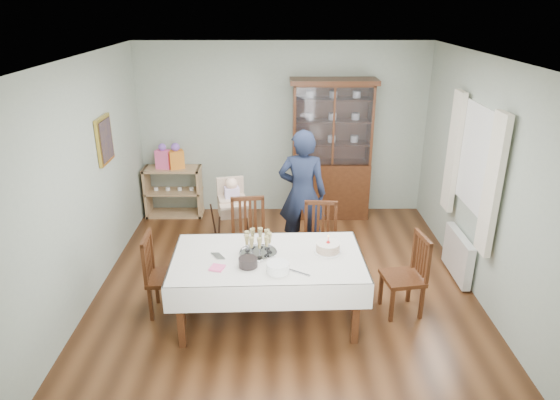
{
  "coord_description": "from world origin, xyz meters",
  "views": [
    {
      "loc": [
        -0.1,
        -5.19,
        3.26
      ],
      "look_at": [
        -0.06,
        0.2,
        1.09
      ],
      "focal_mm": 32.0,
      "sensor_mm": 36.0,
      "label": 1
    }
  ],
  "objects_px": {
    "sideboard": "(174,192)",
    "birthday_cake": "(328,248)",
    "dining_table": "(268,288)",
    "china_cabinet": "(331,148)",
    "chair_far_left": "(250,253)",
    "chair_end_right": "(403,290)",
    "gift_bag_pink": "(163,157)",
    "gift_bag_orange": "(176,157)",
    "chair_end_left": "(167,289)",
    "woman": "(302,194)",
    "high_chair": "(233,224)",
    "champagne_tray": "(258,247)",
    "chair_far_right": "(320,256)"
  },
  "relations": [
    {
      "from": "chair_far_left",
      "to": "chair_end_left",
      "type": "bearing_deg",
      "value": -143.33
    },
    {
      "from": "chair_far_right",
      "to": "chair_end_right",
      "type": "xyz_separation_m",
      "value": [
        0.86,
        -0.76,
        -0.01
      ]
    },
    {
      "from": "dining_table",
      "to": "high_chair",
      "type": "relative_size",
      "value": 1.87
    },
    {
      "from": "birthday_cake",
      "to": "champagne_tray",
      "type": "bearing_deg",
      "value": -178.05
    },
    {
      "from": "chair_far_right",
      "to": "woman",
      "type": "height_order",
      "value": "woman"
    },
    {
      "from": "dining_table",
      "to": "high_chair",
      "type": "height_order",
      "value": "high_chair"
    },
    {
      "from": "china_cabinet",
      "to": "gift_bag_pink",
      "type": "bearing_deg",
      "value": 179.97
    },
    {
      "from": "chair_far_left",
      "to": "chair_end_right",
      "type": "distance_m",
      "value": 1.93
    },
    {
      "from": "chair_far_right",
      "to": "champagne_tray",
      "type": "distance_m",
      "value": 1.23
    },
    {
      "from": "high_chair",
      "to": "china_cabinet",
      "type": "bearing_deg",
      "value": 28.46
    },
    {
      "from": "chair_far_right",
      "to": "woman",
      "type": "xyz_separation_m",
      "value": [
        -0.2,
        0.65,
        0.59
      ]
    },
    {
      "from": "chair_far_right",
      "to": "gift_bag_pink",
      "type": "bearing_deg",
      "value": 143.27
    },
    {
      "from": "birthday_cake",
      "to": "woman",
      "type": "bearing_deg",
      "value": 98.09
    },
    {
      "from": "chair_end_left",
      "to": "gift_bag_orange",
      "type": "distance_m",
      "value": 2.81
    },
    {
      "from": "birthday_cake",
      "to": "gift_bag_orange",
      "type": "relative_size",
      "value": 0.72
    },
    {
      "from": "champagne_tray",
      "to": "gift_bag_pink",
      "type": "height_order",
      "value": "gift_bag_pink"
    },
    {
      "from": "high_chair",
      "to": "chair_end_left",
      "type": "bearing_deg",
      "value": -127.17
    },
    {
      "from": "sideboard",
      "to": "chair_end_right",
      "type": "xyz_separation_m",
      "value": [
        3.05,
        -2.73,
        -0.13
      ]
    },
    {
      "from": "high_chair",
      "to": "champagne_tray",
      "type": "xyz_separation_m",
      "value": [
        0.4,
        -1.47,
        0.41
      ]
    },
    {
      "from": "birthday_cake",
      "to": "gift_bag_pink",
      "type": "xyz_separation_m",
      "value": [
        -2.31,
        2.74,
        0.16
      ]
    },
    {
      "from": "chair_end_left",
      "to": "woman",
      "type": "height_order",
      "value": "woman"
    },
    {
      "from": "chair_end_right",
      "to": "gift_bag_pink",
      "type": "height_order",
      "value": "gift_bag_pink"
    },
    {
      "from": "high_chair",
      "to": "dining_table",
      "type": "bearing_deg",
      "value": -85.44
    },
    {
      "from": "chair_far_left",
      "to": "woman",
      "type": "xyz_separation_m",
      "value": [
        0.68,
        0.58,
        0.58
      ]
    },
    {
      "from": "chair_end_right",
      "to": "gift_bag_pink",
      "type": "distance_m",
      "value": 4.23
    },
    {
      "from": "chair_far_left",
      "to": "birthday_cake",
      "type": "relative_size",
      "value": 3.36
    },
    {
      "from": "woman",
      "to": "champagne_tray",
      "type": "xyz_separation_m",
      "value": [
        -0.54,
        -1.46,
        -0.03
      ]
    },
    {
      "from": "sideboard",
      "to": "chair_end_right",
      "type": "bearing_deg",
      "value": -41.84
    },
    {
      "from": "gift_bag_pink",
      "to": "gift_bag_orange",
      "type": "bearing_deg",
      "value": 0.0
    },
    {
      "from": "dining_table",
      "to": "birthday_cake",
      "type": "height_order",
      "value": "birthday_cake"
    },
    {
      "from": "high_chair",
      "to": "gift_bag_pink",
      "type": "height_order",
      "value": "gift_bag_pink"
    },
    {
      "from": "dining_table",
      "to": "birthday_cake",
      "type": "xyz_separation_m",
      "value": [
        0.64,
        0.1,
        0.43
      ]
    },
    {
      "from": "sideboard",
      "to": "birthday_cake",
      "type": "bearing_deg",
      "value": -51.5
    },
    {
      "from": "china_cabinet",
      "to": "gift_bag_orange",
      "type": "bearing_deg",
      "value": 179.96
    },
    {
      "from": "china_cabinet",
      "to": "sideboard",
      "type": "bearing_deg",
      "value": 179.51
    },
    {
      "from": "china_cabinet",
      "to": "high_chair",
      "type": "bearing_deg",
      "value": -138.21
    },
    {
      "from": "woman",
      "to": "high_chair",
      "type": "xyz_separation_m",
      "value": [
        -0.93,
        0.01,
        -0.44
      ]
    },
    {
      "from": "woman",
      "to": "gift_bag_orange",
      "type": "height_order",
      "value": "woman"
    },
    {
      "from": "sideboard",
      "to": "gift_bag_pink",
      "type": "distance_m",
      "value": 0.59
    },
    {
      "from": "dining_table",
      "to": "champagne_tray",
      "type": "bearing_deg",
      "value": 144.51
    },
    {
      "from": "china_cabinet",
      "to": "chair_far_left",
      "type": "bearing_deg",
      "value": -122.42
    },
    {
      "from": "dining_table",
      "to": "gift_bag_orange",
      "type": "xyz_separation_m",
      "value": [
        -1.47,
        2.84,
        0.6
      ]
    },
    {
      "from": "sideboard",
      "to": "woman",
      "type": "height_order",
      "value": "woman"
    },
    {
      "from": "champagne_tray",
      "to": "gift_bag_orange",
      "type": "height_order",
      "value": "gift_bag_orange"
    },
    {
      "from": "dining_table",
      "to": "china_cabinet",
      "type": "relative_size",
      "value": 0.94
    },
    {
      "from": "chair_far_left",
      "to": "dining_table",
      "type": "bearing_deg",
      "value": -81.94
    },
    {
      "from": "birthday_cake",
      "to": "chair_far_left",
      "type": "bearing_deg",
      "value": 135.86
    },
    {
      "from": "china_cabinet",
      "to": "gift_bag_orange",
      "type": "distance_m",
      "value": 2.42
    },
    {
      "from": "chair_far_left",
      "to": "chair_far_right",
      "type": "height_order",
      "value": "chair_far_left"
    },
    {
      "from": "chair_end_right",
      "to": "woman",
      "type": "xyz_separation_m",
      "value": [
        -1.06,
        1.41,
        0.6
      ]
    }
  ]
}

